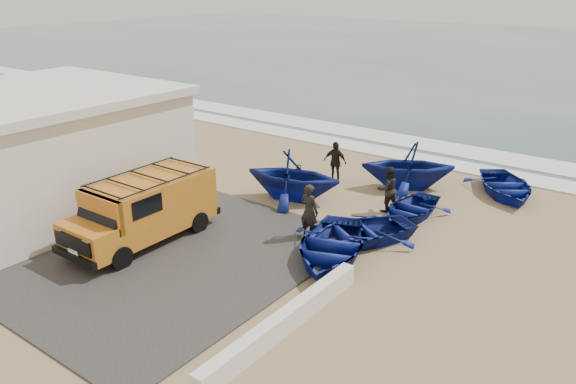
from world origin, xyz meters
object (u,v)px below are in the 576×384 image
Objects in this scene: boat_near_left at (331,246)px; boat_mid_left at (293,175)px; fisherman_back at (335,162)px; boat_mid_right at (410,208)px; parapet at (285,321)px; boat_far_right at (505,186)px; fisherman_front at (309,211)px; boat_near_right at (360,231)px; building at (30,150)px; van at (145,207)px; fisherman_middle at (387,189)px; boat_far_left at (408,165)px.

boat_mid_left reaches higher than boat_near_left.
fisherman_back is (-3.64, 6.00, 0.45)m from boat_near_left.
boat_mid_right is (0.56, 4.42, -0.10)m from boat_near_left.
boat_mid_right is (-0.62, 8.31, 0.06)m from parapet.
boat_far_right is at bearing 52.58° from boat_near_left.
boat_near_left reaches higher than boat_mid_right.
parapet is at bearing 121.02° from fisherman_front.
boat_mid_right reaches higher than parapet.
boat_near_right is (-1.03, 5.46, 0.11)m from parapet.
building is 11.82m from boat_near_left.
fisherman_front is 5.64m from fisherman_back.
boat_far_right is at bearing 102.99° from boat_near_right.
building reaches higher than fisherman_front.
boat_far_right reaches higher than boat_mid_right.
building is 2.27× the size of boat_near_left.
boat_mid_right is (4.42, 1.11, -0.66)m from boat_mid_left.
boat_mid_right is at bearing 94.25° from parapet.
van reaches higher than boat_near_right.
boat_near_left is 1.10× the size of boat_mid_left.
building is at bearing 115.34° from boat_mid_left.
boat_near_right is 2.94m from fisherman_middle.
parapet is 1.60× the size of boat_far_right.
building is 11.82m from fisherman_back.
boat_far_right is 8.84m from fisherman_front.
van reaches higher than fisherman_front.
boat_far_right is 5.25m from fisherman_middle.
parapet is 5.41m from fisherman_front.
fisherman_middle reaches higher than boat_mid_right.
boat_mid_left is (7.46, 6.20, -1.18)m from building.
fisherman_middle is (-0.94, 0.00, 0.53)m from boat_mid_right.
boat_mid_right is at bearing -90.34° from boat_mid_left.
van is 8.63m from fisherman_middle.
boat_mid_left is (1.65, 5.82, -0.19)m from van.
fisherman_middle is (-1.56, 8.31, 0.59)m from parapet.
van reaches higher than boat_near_left.
boat_near_left is at bearing -141.62° from boat_far_right.
boat_far_right is at bearing 82.77° from boat_far_left.
fisherman_back reaches higher than boat_mid_right.
boat_far_left reaches higher than parapet.
boat_mid_left is at bearing -164.70° from boat_mid_right.
fisherman_front is (-1.39, 0.84, 0.51)m from boat_near_left.
building is 14.53m from boat_far_left.
boat_mid_right is at bearing -4.06° from boat_far_left.
van is 7.02m from boat_near_right.
parapet is at bearing -84.50° from boat_mid_right.
fisherman_front is 1.09× the size of fisherman_middle.
boat_near_left is 1.30× the size of boat_mid_right.
boat_near_left is 2.21× the size of fisherman_front.
fisherman_middle is (10.94, 7.31, -1.30)m from building.
fisherman_middle is 3.62m from fisherman_back.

